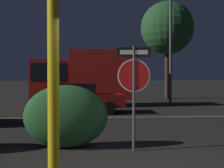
{
  "coord_description": "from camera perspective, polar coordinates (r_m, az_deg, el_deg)",
  "views": [
    {
      "loc": [
        -0.85,
        -4.85,
        1.68
      ],
      "look_at": [
        -0.14,
        5.41,
        1.44
      ],
      "focal_mm": 50.0,
      "sensor_mm": 36.0,
      "label": 1
    }
  ],
  "objects": [
    {
      "name": "road_center_stripe",
      "position": [
        12.96,
        -0.19,
        -6.1
      ],
      "size": [
        43.57,
        0.12,
        0.01
      ],
      "primitive_type": "cube",
      "color": "gold",
      "rests_on": "ground_plane"
    },
    {
      "name": "stop_sign",
      "position": [
        7.04,
        4.02,
        1.2
      ],
      "size": [
        0.77,
        0.06,
        2.37
      ],
      "rotation": [
        0.0,
        0.0,
        -0.02
      ],
      "color": "#4C4C51",
      "rests_on": "ground_plane"
    },
    {
      "name": "yellow_pole_left",
      "position": [
        4.43,
        -10.67,
        -0.71
      ],
      "size": [
        0.16,
        0.16,
        3.05
      ],
      "primitive_type": "cylinder",
      "color": "yellow",
      "rests_on": "ground_plane"
    },
    {
      "name": "hedge_bush_2",
      "position": [
        7.44,
        -8.45,
        -5.9
      ],
      "size": [
        1.97,
        0.81,
        1.49
      ],
      "primitive_type": "ellipsoid",
      "color": "#285B2D",
      "rests_on": "ground_plane"
    },
    {
      "name": "passing_car_3",
      "position": [
        14.51,
        -6.02,
        -2.57
      ],
      "size": [
        4.25,
        2.12,
        1.38
      ],
      "rotation": [
        0.0,
        0.0,
        -1.53
      ],
      "color": "maroon",
      "rests_on": "ground_plane"
    },
    {
      "name": "delivery_truck",
      "position": [
        17.97,
        -5.58,
        1.38
      ],
      "size": [
        5.67,
        2.42,
        3.17
      ],
      "rotation": [
        0.0,
        0.0,
        1.57
      ],
      "color": "maroon",
      "rests_on": "ground_plane"
    },
    {
      "name": "street_lamp",
      "position": [
        19.05,
        10.68,
        11.24
      ],
      "size": [
        0.48,
        0.48,
        7.58
      ],
      "color": "#4C4C51",
      "rests_on": "ground_plane"
    },
    {
      "name": "tree_0",
      "position": [
        24.4,
        10.05,
        10.03
      ],
      "size": [
        4.03,
        4.03,
        7.41
      ],
      "color": "#422D1E",
      "rests_on": "ground_plane"
    }
  ]
}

